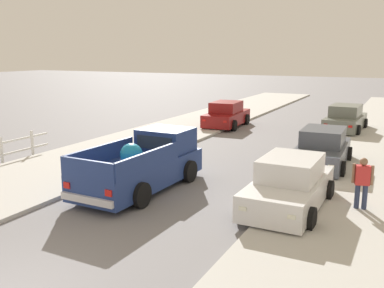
% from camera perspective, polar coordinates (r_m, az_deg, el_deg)
% --- Properties ---
extents(sidewalk_left, '(4.91, 60.00, 0.12)m').
position_cam_1_polar(sidewalk_left, '(20.70, -8.80, -0.40)').
color(sidewalk_left, beige).
rests_on(sidewalk_left, ground).
extents(sidewalk_right, '(4.91, 60.00, 0.12)m').
position_cam_1_polar(sidewalk_right, '(17.05, 22.88, -3.88)').
color(sidewalk_right, beige).
rests_on(sidewalk_right, ground).
extents(curb_left, '(0.16, 60.00, 0.10)m').
position_cam_1_polar(curb_left, '(20.12, -6.34, -0.71)').
color(curb_left, silver).
rests_on(curb_left, ground).
extents(curb_right, '(0.16, 60.00, 0.10)m').
position_cam_1_polar(curb_right, '(17.14, 19.36, -3.56)').
color(curb_right, silver).
rests_on(curb_right, ground).
extents(pickup_truck, '(2.33, 5.26, 1.80)m').
position_cam_1_polar(pickup_truck, '(14.44, -6.28, -2.75)').
color(pickup_truck, navy).
rests_on(pickup_truck, ground).
extents(car_left_near, '(2.20, 4.33, 1.54)m').
position_cam_1_polar(car_left_near, '(26.46, 4.56, 3.82)').
color(car_left_near, maroon).
rests_on(car_left_near, ground).
extents(car_right_near, '(2.13, 4.31, 1.54)m').
position_cam_1_polar(car_right_near, '(17.73, 16.76, -0.68)').
color(car_right_near, '#474C56').
rests_on(car_right_near, ground).
extents(car_left_mid, '(2.18, 4.33, 1.54)m').
position_cam_1_polar(car_left_mid, '(26.22, 19.53, 3.09)').
color(car_left_mid, slate).
rests_on(car_left_mid, ground).
extents(car_left_far, '(2.06, 4.28, 1.54)m').
position_cam_1_polar(car_left_far, '(12.74, 12.69, -5.33)').
color(car_left_far, silver).
rests_on(car_left_far, ground).
extents(pedestrian, '(0.57, 0.31, 1.59)m').
position_cam_1_polar(pedestrian, '(13.00, 21.49, -4.60)').
color(pedestrian, navy).
rests_on(pedestrian, ground).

